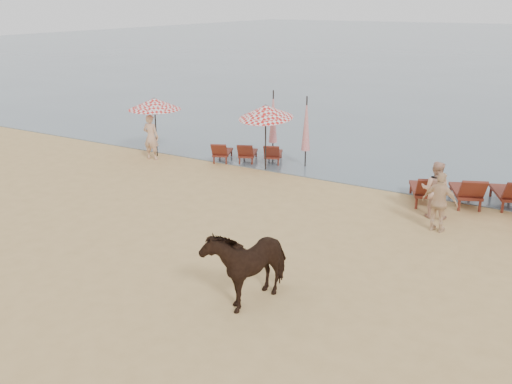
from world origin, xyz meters
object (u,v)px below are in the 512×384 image
(cow, at_px, (248,261))
(beachgoer_left, at_px, (151,137))
(beachgoer_right_b, at_px, (440,202))
(lounger_cluster_right, at_px, (489,192))
(beachgoer_right_a, at_px, (435,190))
(umbrella_closed_right, at_px, (306,124))
(umbrella_open_left_a, at_px, (154,104))
(umbrella_closed_left, at_px, (273,117))
(lounger_cluster_left, at_px, (247,153))
(umbrella_open_left_b, at_px, (266,112))

(cow, relative_size, beachgoer_left, 1.12)
(cow, bearing_deg, beachgoer_right_b, 75.66)
(lounger_cluster_right, bearing_deg, beachgoer_right_a, -148.61)
(lounger_cluster_right, distance_m, beachgoer_left, 12.03)
(umbrella_closed_right, height_order, beachgoer_right_a, umbrella_closed_right)
(umbrella_open_left_a, bearing_deg, umbrella_closed_left, 3.68)
(lounger_cluster_left, distance_m, cow, 10.19)
(umbrella_open_left_b, distance_m, beachgoer_right_b, 7.31)
(beachgoer_left, bearing_deg, lounger_cluster_left, -165.87)
(cow, height_order, beachgoer_left, beachgoer_left)
(cow, bearing_deg, umbrella_closed_right, 118.57)
(cow, height_order, beachgoer_right_b, cow)
(umbrella_closed_left, bearing_deg, beachgoer_right_a, -24.69)
(lounger_cluster_right, bearing_deg, umbrella_closed_right, 147.75)
(beachgoer_left, distance_m, beachgoer_right_b, 11.31)
(beachgoer_right_a, bearing_deg, umbrella_closed_left, -26.92)
(lounger_cluster_left, relative_size, umbrella_open_left_a, 1.26)
(beachgoer_right_b, bearing_deg, lounger_cluster_left, -14.56)
(umbrella_open_left_b, distance_m, umbrella_closed_right, 1.59)
(umbrella_open_left_b, bearing_deg, lounger_cluster_right, -20.19)
(lounger_cluster_left, height_order, umbrella_open_left_a, umbrella_open_left_a)
(umbrella_open_left_a, relative_size, beachgoer_right_a, 1.41)
(umbrella_closed_right, distance_m, cow, 9.81)
(lounger_cluster_left, distance_m, umbrella_open_left_a, 4.01)
(lounger_cluster_right, xyz_separation_m, umbrella_open_left_a, (-12.10, -0.44, 1.57))
(umbrella_closed_left, distance_m, umbrella_closed_right, 1.64)
(lounger_cluster_right, bearing_deg, lounger_cluster_left, 153.80)
(umbrella_open_left_a, distance_m, cow, 11.77)
(umbrella_closed_left, bearing_deg, lounger_cluster_right, -10.77)
(umbrella_open_left_b, height_order, cow, umbrella_open_left_b)
(umbrella_open_left_a, bearing_deg, lounger_cluster_left, -6.59)
(umbrella_closed_right, bearing_deg, beachgoer_right_b, -33.21)
(lounger_cluster_right, distance_m, umbrella_open_left_b, 7.69)
(lounger_cluster_left, bearing_deg, umbrella_closed_left, 38.44)
(umbrella_closed_left, xyz_separation_m, cow, (4.75, -9.68, -0.80))
(umbrella_open_left_b, relative_size, beachgoer_right_a, 1.51)
(umbrella_closed_left, relative_size, beachgoer_left, 1.52)
(lounger_cluster_left, relative_size, umbrella_open_left_b, 1.18)
(umbrella_open_left_a, xyz_separation_m, beachgoer_right_b, (11.28, -2.15, -1.24))
(umbrella_closed_left, height_order, cow, umbrella_closed_left)
(umbrella_open_left_b, height_order, umbrella_closed_right, umbrella_closed_right)
(umbrella_open_left_a, distance_m, umbrella_open_left_b, 4.61)
(cow, distance_m, beachgoer_right_b, 6.08)
(lounger_cluster_right, relative_size, umbrella_open_left_b, 1.92)
(umbrella_open_left_a, height_order, umbrella_closed_left, umbrella_closed_left)
(lounger_cluster_left, relative_size, umbrella_closed_left, 1.10)
(umbrella_closed_left, xyz_separation_m, beachgoer_left, (-3.95, -2.40, -0.75))
(umbrella_closed_left, height_order, beachgoer_left, umbrella_closed_left)
(umbrella_closed_left, relative_size, cow, 1.36)
(umbrella_closed_left, height_order, beachgoer_right_a, umbrella_closed_left)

